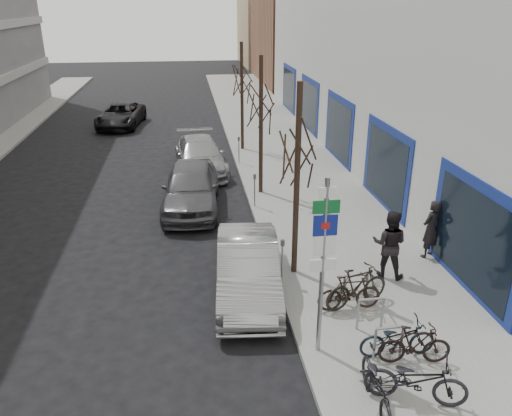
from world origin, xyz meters
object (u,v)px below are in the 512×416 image
object	(u,v)px
bike_far_inner	(349,292)
parked_car_back	(200,156)
meter_front	(282,256)
bike_far_curb	(417,376)
tree_far	(242,71)
pedestrian_near	(431,229)
tree_mid	(261,93)
highway_sign_pole	(323,258)
bike_near_left	(378,383)
tree_near	(298,137)
meter_back	(239,147)
bike_rack	(371,310)
lane_car	(121,115)
parked_car_front	(248,269)
pedestrian_far	(389,243)
meter_mid	(255,187)
bike_near_right	(415,344)
parked_car_mid	(191,187)
bike_mid_curb	(398,335)
bike_mid_inner	(357,286)

from	to	relation	value
bike_far_inner	parked_car_back	distance (m)	12.48
meter_front	bike_far_curb	size ratio (longest dim) A/B	0.65
tree_far	pedestrian_near	distance (m)	13.70
bike_far_inner	tree_mid	bearing A→B (deg)	5.85
highway_sign_pole	bike_near_left	size ratio (longest dim) A/B	2.30
tree_near	highway_sign_pole	bearing A→B (deg)	-93.26
bike_near_left	bike_far_curb	bearing A→B (deg)	5.90
meter_back	pedestrian_near	xyz separation A→B (m)	(4.65, -10.18, 0.14)
bike_rack	bike_far_inner	world-z (taller)	bike_far_inner
lane_car	bike_near_left	bearing A→B (deg)	-66.04
meter_front	meter_back	size ratio (longest dim) A/B	1.00
parked_car_front	highway_sign_pole	bearing A→B (deg)	-60.88
meter_front	meter_back	distance (m)	11.00
meter_front	parked_car_back	xyz separation A→B (m)	(-1.85, 10.46, -0.17)
lane_car	pedestrian_near	size ratio (longest dim) A/B	2.82
meter_front	parked_car_front	distance (m)	1.02
highway_sign_pole	bike_near_left	bearing A→B (deg)	-69.24
tree_near	bike_near_left	xyz separation A→B (m)	(0.47, -5.28, -3.40)
bike_far_curb	bike_far_inner	world-z (taller)	bike_far_curb
bike_rack	bike_near_left	size ratio (longest dim) A/B	1.24
bike_far_curb	pedestrian_far	world-z (taller)	pedestrian_far
highway_sign_pole	tree_mid	world-z (taller)	tree_mid
bike_rack	pedestrian_far	bearing A→B (deg)	59.99
meter_mid	pedestrian_far	size ratio (longest dim) A/B	0.64
bike_near_right	parked_car_mid	bearing A→B (deg)	31.90
bike_mid_curb	bike_far_inner	distance (m)	1.90
highway_sign_pole	pedestrian_near	bearing A→B (deg)	41.09
tree_mid	bike_far_curb	size ratio (longest dim) A/B	2.82
pedestrian_far	meter_mid	bearing A→B (deg)	-32.61
bike_rack	bike_mid_inner	distance (m)	0.96
meter_mid	parked_car_mid	xyz separation A→B (m)	(-2.35, 0.48, -0.06)
bike_near_right	bike_mid_inner	bearing A→B (deg)	19.76
meter_back	bike_far_curb	distance (m)	15.85
bike_rack	meter_mid	size ratio (longest dim) A/B	1.78
parked_car_front	pedestrian_near	bearing A→B (deg)	16.07
tree_far	lane_car	distance (m)	10.18
bike_mid_inner	parked_car_front	size ratio (longest dim) A/B	0.40
pedestrian_near	bike_rack	bearing A→B (deg)	17.97
tree_mid	bike_near_left	distance (m)	12.27
bike_rack	bike_mid_curb	size ratio (longest dim) A/B	1.34
bike_near_right	bike_far_inner	size ratio (longest dim) A/B	0.96
bike_near_right	parked_car_mid	world-z (taller)	parked_car_mid
tree_mid	tree_far	bearing A→B (deg)	90.00
bike_near_right	bike_mid_inner	xyz separation A→B (m)	(-0.52, 2.27, 0.09)
bike_near_right	parked_car_front	size ratio (longest dim) A/B	0.34
tree_far	parked_car_back	xyz separation A→B (m)	(-2.30, -3.04, -3.35)
parked_car_front	pedestrian_near	size ratio (longest dim) A/B	2.54
bike_mid_curb	bike_mid_inner	world-z (taller)	bike_mid_inner
parked_car_front	pedestrian_far	size ratio (longest dim) A/B	2.31
bike_near_right	tree_mid	bearing A→B (deg)	16.02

